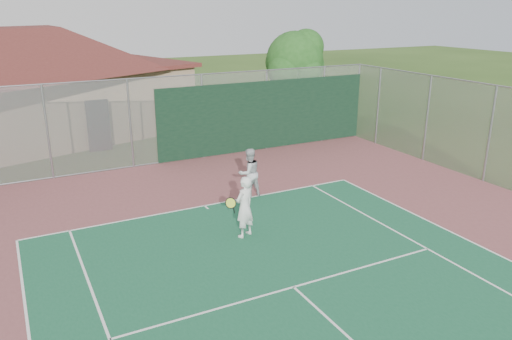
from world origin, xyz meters
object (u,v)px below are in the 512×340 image
(tree, at_px, (296,62))
(player_grey_back, at_px, (249,173))
(player_white_front, at_px, (244,207))
(clubhouse, at_px, (31,71))

(tree, bearing_deg, player_grey_back, -129.00)
(tree, xyz_separation_m, player_white_front, (-8.73, -11.65, -2.42))
(clubhouse, height_order, player_grey_back, clubhouse)
(clubhouse, height_order, player_white_front, clubhouse)
(tree, distance_m, player_grey_back, 11.78)
(tree, bearing_deg, player_white_front, -126.86)
(player_grey_back, bearing_deg, tree, -135.21)
(clubhouse, distance_m, tree, 13.23)
(clubhouse, bearing_deg, player_white_front, -91.52)
(tree, relative_size, player_grey_back, 3.03)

